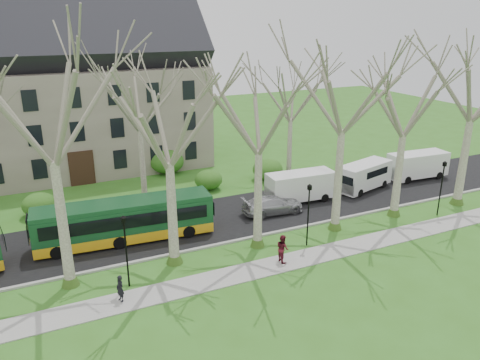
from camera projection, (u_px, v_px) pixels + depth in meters
name	position (u px, v px, depth m)	size (l,w,h in m)	color
ground	(219.00, 257.00, 30.07)	(120.00, 120.00, 0.00)	#33681D
sidewalk	(235.00, 275.00, 27.92)	(70.00, 2.00, 0.06)	gray
road	(191.00, 224.00, 34.76)	(80.00, 8.00, 0.06)	black
curb	(210.00, 246.00, 31.33)	(80.00, 0.25, 0.14)	#A5A39E
building	(66.00, 88.00, 45.53)	(26.50, 12.20, 16.00)	gray
tree_row_verge	(215.00, 151.00, 28.02)	(49.00, 7.00, 14.00)	gray
tree_row_far	(149.00, 132.00, 36.96)	(33.00, 7.00, 12.00)	gray
lamp_row	(225.00, 226.00, 28.37)	(36.22, 0.22, 4.30)	black
hedges	(105.00, 186.00, 39.84)	(30.60, 8.60, 2.00)	#204D16
bus_follow	(125.00, 220.00, 31.74)	(11.78, 2.45, 2.94)	#144723
sedan	(273.00, 205.00, 36.45)	(1.97, 4.85, 1.41)	#A9A9AE
van_a	(300.00, 187.00, 38.69)	(5.65, 2.05, 2.46)	white
van_b	(364.00, 176.00, 41.32)	(5.53, 2.01, 2.41)	white
van_c	(417.00, 166.00, 44.16)	(5.73, 2.08, 2.50)	white
pedestrian_a	(120.00, 289.00, 25.07)	(0.55, 0.36, 1.51)	black
pedestrian_b	(283.00, 248.00, 29.14)	(0.87, 0.68, 1.80)	#54131F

